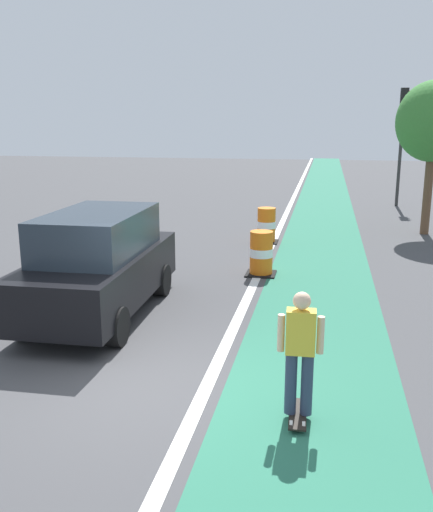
{
  "coord_description": "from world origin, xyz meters",
  "views": [
    {
      "loc": [
        2.44,
        -6.98,
        3.69
      ],
      "look_at": [
        0.38,
        3.5,
        1.1
      ],
      "focal_mm": 39.01,
      "sensor_mm": 36.0,
      "label": 1
    }
  ],
  "objects_px": {
    "traffic_barrel_front": "(261,254)",
    "traffic_barrel_mid": "(266,226)",
    "traffic_light_corner": "(402,126)",
    "skateboarder_on_lane": "(300,352)",
    "parked_suv_nearest": "(99,264)"
  },
  "relations": [
    {
      "from": "skateboarder_on_lane",
      "to": "traffic_barrel_mid",
      "type": "distance_m",
      "value": 10.67
    },
    {
      "from": "traffic_barrel_front",
      "to": "traffic_barrel_mid",
      "type": "bearing_deg",
      "value": 94.23
    },
    {
      "from": "parked_suv_nearest",
      "to": "traffic_barrel_mid",
      "type": "height_order",
      "value": "parked_suv_nearest"
    },
    {
      "from": "parked_suv_nearest",
      "to": "traffic_light_corner",
      "type": "xyz_separation_m",
      "value": [
        7.37,
        16.25,
        2.47
      ]
    },
    {
      "from": "traffic_barrel_front",
      "to": "traffic_barrel_mid",
      "type": "height_order",
      "value": "same"
    },
    {
      "from": "traffic_barrel_front",
      "to": "traffic_light_corner",
      "type": "height_order",
      "value": "traffic_light_corner"
    },
    {
      "from": "parked_suv_nearest",
      "to": "traffic_barrel_front",
      "type": "distance_m",
      "value": 4.49
    },
    {
      "from": "traffic_barrel_front",
      "to": "traffic_light_corner",
      "type": "relative_size",
      "value": 0.21
    },
    {
      "from": "skateboarder_on_lane",
      "to": "traffic_barrel_front",
      "type": "distance_m",
      "value": 6.88
    },
    {
      "from": "parked_suv_nearest",
      "to": "traffic_barrel_mid",
      "type": "bearing_deg",
      "value": 71.58
    },
    {
      "from": "traffic_barrel_mid",
      "to": "traffic_light_corner",
      "type": "relative_size",
      "value": 0.21
    },
    {
      "from": "skateboarder_on_lane",
      "to": "parked_suv_nearest",
      "type": "height_order",
      "value": "parked_suv_nearest"
    },
    {
      "from": "skateboarder_on_lane",
      "to": "parked_suv_nearest",
      "type": "xyz_separation_m",
      "value": [
        -3.98,
        3.22,
        0.12
      ]
    },
    {
      "from": "traffic_barrel_front",
      "to": "traffic_barrel_mid",
      "type": "distance_m",
      "value": 3.81
    },
    {
      "from": "traffic_barrel_mid",
      "to": "traffic_barrel_front",
      "type": "bearing_deg",
      "value": -85.77
    }
  ]
}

